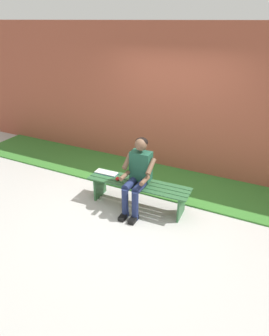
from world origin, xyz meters
TOP-DOWN VIEW (x-y plane):
  - ground_plane at (1.13, 1.00)m, footprint 10.00×7.00m
  - grass_strip at (0.00, -1.19)m, footprint 9.00×1.64m
  - brick_wall at (0.50, -1.75)m, footprint 9.50×0.24m
  - bench_near at (0.00, 0.00)m, footprint 1.78×0.49m
  - person_seated at (-0.03, 0.10)m, footprint 0.50×0.69m
  - apple at (0.35, 0.09)m, footprint 0.07×0.07m
  - book_open at (0.66, -0.05)m, footprint 0.42×0.17m

SIDE VIEW (x-z plane):
  - ground_plane at x=1.13m, z-range -0.04..0.00m
  - grass_strip at x=0.00m, z-range 0.00..0.03m
  - bench_near at x=0.00m, z-range 0.12..0.58m
  - book_open at x=0.66m, z-range 0.46..0.48m
  - apple at x=0.35m, z-range 0.46..0.53m
  - person_seated at x=-0.03m, z-range 0.06..1.33m
  - brick_wall at x=0.50m, z-range 0.00..2.91m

